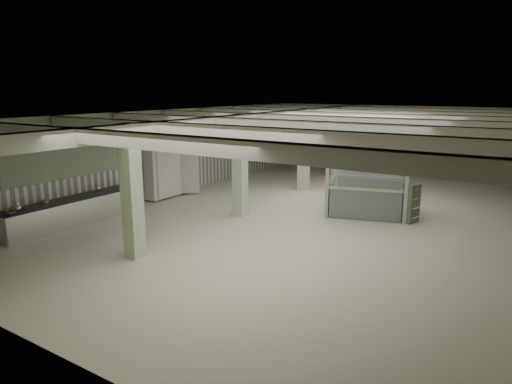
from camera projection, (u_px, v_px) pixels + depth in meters
The scene contains 30 objects.
floor at pixel (315, 219), 15.96m from camera, with size 20.00×20.00×0.00m, color beige.
ceiling at pixel (318, 115), 15.16m from camera, with size 14.00×20.00×0.02m, color beige.
wall_back at pixel (399, 141), 23.78m from camera, with size 14.00×0.02×3.60m, color #93A684.
wall_front at pixel (51, 257), 7.34m from camera, with size 14.00×0.02×3.60m, color #93A684.
wall_left at pixel (166, 153), 19.24m from camera, with size 0.02×20.00×3.60m, color #93A684.
wainscot_left at pixel (167, 177), 19.46m from camera, with size 0.05×19.90×1.50m, color white.
wainscot_back at pixel (397, 161), 23.99m from camera, with size 13.90×0.05×1.50m, color white.
girder at pixel (255, 119), 16.52m from camera, with size 0.45×19.90×0.40m, color beige.
beam_a at pixel (157, 142), 9.04m from camera, with size 13.90×0.35×0.32m, color beige.
beam_b at pixel (231, 132), 11.09m from camera, with size 13.90×0.35×0.32m, color beige.
beam_c at pixel (281, 125), 13.15m from camera, with size 13.90×0.35×0.32m, color beige.
beam_d at pixel (318, 120), 15.20m from camera, with size 13.90×0.35×0.32m, color beige.
beam_e at pixel (346, 117), 17.25m from camera, with size 13.90×0.35×0.32m, color beige.
beam_f at pixel (368, 114), 19.31m from camera, with size 13.90×0.35×0.32m, color beige.
beam_g at pixel (386, 111), 21.36m from camera, with size 13.90×0.35×0.32m, color beige.
column_a at pixel (132, 192), 11.94m from camera, with size 0.42×0.42×3.60m, color beige.
column_b at pixel (240, 166), 16.05m from camera, with size 0.42×0.42×3.60m, color beige.
column_c at pixel (304, 150), 20.16m from camera, with size 0.42×0.42×3.60m, color beige.
column_d at pixel (339, 141), 23.45m from camera, with size 0.42×0.42×3.60m, color beige.
pendant_front at pixel (248, 149), 10.91m from camera, with size 0.44×0.44×0.22m, color #2E3D30.
pendant_mid at pixel (338, 131), 15.43m from camera, with size 0.44×0.44×0.22m, color #2E3D30.
pendant_back at pixel (383, 122), 19.54m from camera, with size 0.44×0.44×0.22m, color #2E3D30.
prep_counter at pixel (75, 211), 15.28m from camera, with size 0.90×5.18×0.91m.
pitcher_near at pixel (18, 207), 13.40m from camera, with size 0.20×0.23×0.29m, color silver, non-canonical shape.
pitcher_far at pixel (98, 188), 16.05m from camera, with size 0.19×0.22×0.28m, color silver, non-canonical shape.
veg_colander at pixel (9, 210), 13.26m from camera, with size 0.40×0.40×0.18m, color #3C3C41, non-canonical shape.
orange_bowl at pixel (45, 202), 14.44m from camera, with size 0.21×0.21×0.08m, color #B2B2B7.
walkin_cooler at pixel (169, 172), 19.00m from camera, with size 1.09×2.27×2.08m.
guard_booth at pixel (368, 169), 16.44m from camera, with size 3.44×3.14×2.39m.
filing_cabinet at pixel (410, 203), 15.45m from camera, with size 0.43×0.61×1.33m, color #575A4B.
Camera 1 is at (6.52, -14.05, 4.45)m, focal length 32.00 mm.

